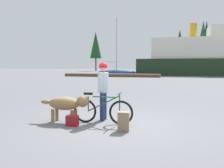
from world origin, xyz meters
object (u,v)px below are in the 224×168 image
Objects in this scene: bicycle at (102,111)px; ferry_boat at (211,57)px; dog at (67,104)px; sailboat_moored at (117,72)px; handbag_pannier at (72,121)px; backpack at (123,121)px; person_cyclist at (103,85)px.

ferry_boat is at bearing 77.09° from bicycle.
sailboat_moored is (-5.54, 28.67, -0.01)m from dog.
handbag_pannier is at bearing -78.58° from sailboat_moored.
ferry_boat is (7.61, 33.21, 2.44)m from bicycle.
backpack is at bearing -14.42° from dog.
bicycle is at bearing 31.86° from handbag_pannier.
sailboat_moored is at bearing 104.07° from backpack.
backpack is at bearing -49.73° from person_cyclist.
person_cyclist is 0.08× the size of ferry_boat.
bicycle is at bearing 6.08° from dog.
ferry_boat is at bearing 76.78° from person_cyclist.
person_cyclist is at bearing 102.73° from bicycle.
dog is 0.07× the size of ferry_boat.
person_cyclist is 1.51m from backpack.
bicycle is 0.80m from person_cyclist.
handbag_pannier is (-0.71, -0.44, -0.23)m from bicycle.
ferry_boat is 15.10m from sailboat_moored.
bicycle is 0.20× the size of sailboat_moored.
sailboat_moored reaches higher than person_cyclist.
dog is at bearing 133.51° from handbag_pannier.
sailboat_moored is at bearing 102.95° from bicycle.
handbag_pannier is 0.04× the size of sailboat_moored.
person_cyclist reaches higher than dog.
person_cyclist is 1.19m from dog.
ferry_boat reaches higher than backpack.
sailboat_moored is at bearing 102.96° from person_cyclist.
sailboat_moored is (-6.48, 28.15, -0.52)m from person_cyclist.
sailboat_moored is (-6.57, 28.56, 0.15)m from bicycle.
bicycle is at bearing 142.51° from backpack.
dog is 4.65× the size of handbag_pannier.
handbag_pannier is 0.01× the size of ferry_boat.
backpack is at bearing -4.74° from handbag_pannier.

